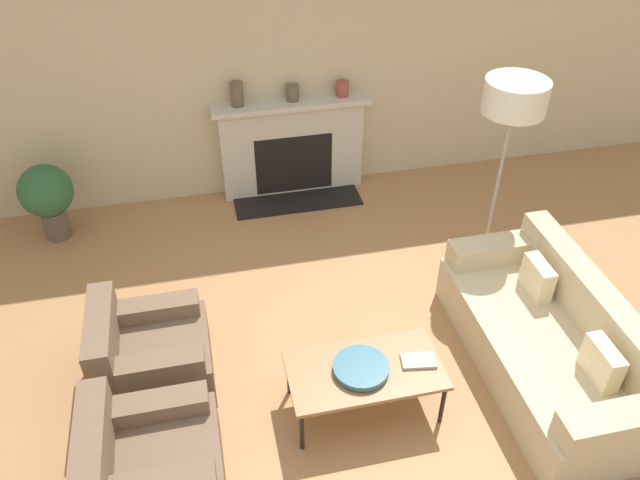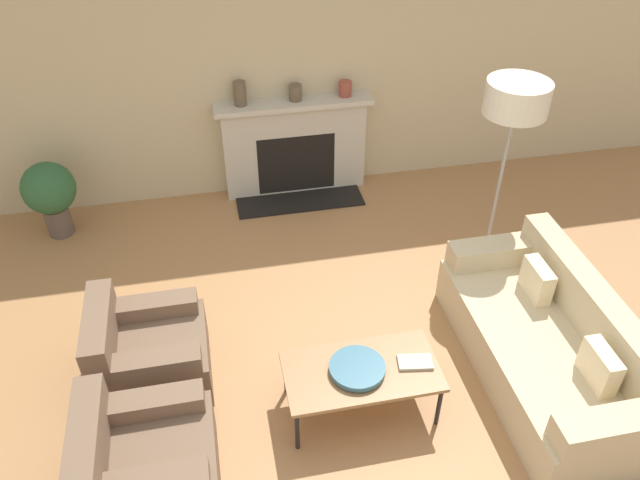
# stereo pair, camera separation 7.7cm
# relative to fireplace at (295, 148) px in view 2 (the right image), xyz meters

# --- Properties ---
(ground_plane) EXTENTS (18.00, 18.00, 0.00)m
(ground_plane) POSITION_rel_fireplace_xyz_m (-0.13, -2.87, -0.51)
(ground_plane) COLOR #A87547
(wall_back) EXTENTS (18.00, 0.06, 2.90)m
(wall_back) POSITION_rel_fireplace_xyz_m (-0.13, 0.15, 0.94)
(wall_back) COLOR #C6B289
(wall_back) RESTS_ON ground_plane
(fireplace) EXTENTS (1.61, 0.59, 1.05)m
(fireplace) POSITION_rel_fireplace_xyz_m (0.00, 0.00, 0.00)
(fireplace) COLOR beige
(fireplace) RESTS_ON ground_plane
(couch) EXTENTS (0.90, 1.98, 0.77)m
(couch) POSITION_rel_fireplace_xyz_m (1.42, -2.93, -0.22)
(couch) COLOR #CCB78E
(couch) RESTS_ON ground_plane
(armchair_near) EXTENTS (0.82, 0.76, 0.71)m
(armchair_near) POSITION_rel_fireplace_xyz_m (-1.53, -3.30, -0.24)
(armchair_near) COLOR brown
(armchair_near) RESTS_ON ground_plane
(armchair_far) EXTENTS (0.82, 0.76, 0.71)m
(armchair_far) POSITION_rel_fireplace_xyz_m (-1.53, -2.38, -0.24)
(armchair_far) COLOR brown
(armchair_far) RESTS_ON ground_plane
(coffee_table) EXTENTS (1.08, 0.57, 0.41)m
(coffee_table) POSITION_rel_fireplace_xyz_m (-0.04, -2.98, -0.13)
(coffee_table) COLOR olive
(coffee_table) RESTS_ON ground_plane
(bowl) EXTENTS (0.39, 0.39, 0.05)m
(bowl) POSITION_rel_fireplace_xyz_m (-0.07, -2.98, -0.07)
(bowl) COLOR #38667A
(bowl) RESTS_ON coffee_table
(book) EXTENTS (0.26, 0.18, 0.02)m
(book) POSITION_rel_fireplace_xyz_m (0.34, -3.00, -0.09)
(book) COLOR #B2A893
(book) RESTS_ON coffee_table
(floor_lamp) EXTENTS (0.52, 0.52, 1.77)m
(floor_lamp) POSITION_rel_fireplace_xyz_m (1.55, -1.54, 1.03)
(floor_lamp) COLOR gray
(floor_lamp) RESTS_ON ground_plane
(mantel_vase_left) EXTENTS (0.13, 0.13, 0.24)m
(mantel_vase_left) POSITION_rel_fireplace_xyz_m (-0.53, 0.02, 0.66)
(mantel_vase_left) COLOR brown
(mantel_vase_left) RESTS_ON fireplace
(mantel_vase_center_left) EXTENTS (0.13, 0.13, 0.16)m
(mantel_vase_center_left) POSITION_rel_fireplace_xyz_m (0.02, 0.02, 0.62)
(mantel_vase_center_left) COLOR brown
(mantel_vase_center_left) RESTS_ON fireplace
(mantel_vase_center_right) EXTENTS (0.13, 0.13, 0.15)m
(mantel_vase_center_right) POSITION_rel_fireplace_xyz_m (0.53, 0.02, 0.61)
(mantel_vase_center_right) COLOR brown
(mantel_vase_center_right) RESTS_ON fireplace
(potted_plant) EXTENTS (0.50, 0.50, 0.78)m
(potted_plant) POSITION_rel_fireplace_xyz_m (-2.43, -0.32, -0.03)
(potted_plant) COLOR brown
(potted_plant) RESTS_ON ground_plane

